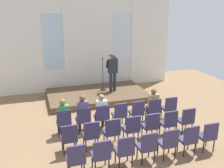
{
  "coord_description": "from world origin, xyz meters",
  "views": [
    {
      "loc": [
        -2.77,
        -6.71,
        4.18
      ],
      "look_at": [
        0.22,
        2.63,
        1.11
      ],
      "focal_mm": 41.29,
      "sensor_mm": 36.0,
      "label": 1
    }
  ],
  "objects_px": {
    "chair_r1_c5": "(169,122)",
    "chair_r2_c5": "(189,138)",
    "chair_r2_c4": "(169,142)",
    "chair_r0_c5": "(153,109)",
    "chair_r0_c0": "(64,121)",
    "chair_r0_c6": "(169,107)",
    "speaker": "(113,69)",
    "chair_r2_c6": "(208,135)",
    "audience_r0_c0": "(63,115)",
    "audience_r0_c5": "(153,103)",
    "chair_r1_c6": "(186,119)",
    "chair_r2_c2": "(125,149)",
    "chair_r0_c2": "(102,116)",
    "chair_r2_c1": "(101,153)",
    "chair_r0_c3": "(120,113)",
    "mic_stand": "(103,83)",
    "chair_r2_c0": "(76,158)",
    "chair_r0_c4": "(137,111)",
    "chair_r1_c2": "(112,130)",
    "audience_r0_c2": "(101,110)",
    "chair_r1_c1": "(91,133)",
    "chair_r0_c1": "(83,118)",
    "chair_r1_c3": "(132,127)",
    "chair_r2_c3": "(147,145)",
    "audience_r0_c1": "(83,112)",
    "chair_r1_c0": "(69,137)"
  },
  "relations": [
    {
      "from": "chair_r0_c5",
      "to": "chair_r2_c5",
      "type": "xyz_separation_m",
      "value": [
        0.0,
        -2.22,
        0.0
      ]
    },
    {
      "from": "chair_r1_c3",
      "to": "chair_r2_c1",
      "type": "relative_size",
      "value": 1.0
    },
    {
      "from": "chair_r0_c2",
      "to": "chair_r0_c6",
      "type": "relative_size",
      "value": 1.0
    },
    {
      "from": "chair_r1_c0",
      "to": "chair_r2_c4",
      "type": "bearing_deg",
      "value": -23.23
    },
    {
      "from": "chair_r2_c4",
      "to": "chair_r2_c6",
      "type": "distance_m",
      "value": 1.29
    },
    {
      "from": "speaker",
      "to": "chair_r2_c6",
      "type": "xyz_separation_m",
      "value": [
        1.19,
        -5.35,
        -0.76
      ]
    },
    {
      "from": "audience_r0_c0",
      "to": "chair_r2_c4",
      "type": "bearing_deg",
      "value": -41.7
    },
    {
      "from": "chair_r2_c1",
      "to": "chair_r0_c3",
      "type": "bearing_deg",
      "value": 59.78
    },
    {
      "from": "audience_r0_c0",
      "to": "audience_r0_c5",
      "type": "distance_m",
      "value": 3.23
    },
    {
      "from": "chair_r0_c0",
      "to": "chair_r0_c6",
      "type": "relative_size",
      "value": 1.0
    },
    {
      "from": "audience_r0_c5",
      "to": "chair_r1_c2",
      "type": "bearing_deg",
      "value": -148.41
    },
    {
      "from": "chair_r0_c4",
      "to": "chair_r2_c4",
      "type": "height_order",
      "value": "same"
    },
    {
      "from": "audience_r0_c0",
      "to": "chair_r2_c4",
      "type": "relative_size",
      "value": 1.35
    },
    {
      "from": "speaker",
      "to": "chair_r2_c1",
      "type": "distance_m",
      "value": 5.77
    },
    {
      "from": "chair_r1_c0",
      "to": "chair_r2_c6",
      "type": "distance_m",
      "value": 4.03
    },
    {
      "from": "chair_r2_c5",
      "to": "chair_r1_c0",
      "type": "bearing_deg",
      "value": 161.05
    },
    {
      "from": "chair_r0_c0",
      "to": "chair_r1_c6",
      "type": "xyz_separation_m",
      "value": [
        3.87,
        -1.11,
        0.0
      ]
    },
    {
      "from": "audience_r0_c0",
      "to": "chair_r1_c6",
      "type": "xyz_separation_m",
      "value": [
        3.87,
        -1.19,
        -0.17
      ]
    },
    {
      "from": "chair_r0_c2",
      "to": "chair_r1_c2",
      "type": "distance_m",
      "value": 1.11
    },
    {
      "from": "audience_r0_c0",
      "to": "chair_r2_c4",
      "type": "distance_m",
      "value": 3.46
    },
    {
      "from": "chair_r2_c2",
      "to": "chair_r2_c6",
      "type": "bearing_deg",
      "value": 0.0
    },
    {
      "from": "chair_r0_c5",
      "to": "chair_r2_c4",
      "type": "xyz_separation_m",
      "value": [
        -0.65,
        -2.22,
        0.0
      ]
    },
    {
      "from": "audience_r0_c0",
      "to": "audience_r0_c2",
      "type": "distance_m",
      "value": 1.29
    },
    {
      "from": "audience_r0_c1",
      "to": "audience_r0_c2",
      "type": "height_order",
      "value": "audience_r0_c1"
    },
    {
      "from": "chair_r0_c1",
      "to": "chair_r2_c3",
      "type": "relative_size",
      "value": 1.0
    },
    {
      "from": "chair_r2_c3",
      "to": "chair_r2_c5",
      "type": "bearing_deg",
      "value": 0.0
    },
    {
      "from": "audience_r0_c1",
      "to": "chair_r1_c2",
      "type": "xyz_separation_m",
      "value": [
        0.65,
        -1.19,
        -0.2
      ]
    },
    {
      "from": "chair_r2_c6",
      "to": "audience_r0_c2",
      "type": "bearing_deg",
      "value": 138.31
    },
    {
      "from": "chair_r0_c5",
      "to": "chair_r1_c3",
      "type": "relative_size",
      "value": 1.0
    },
    {
      "from": "chair_r1_c5",
      "to": "chair_r2_c5",
      "type": "relative_size",
      "value": 1.0
    },
    {
      "from": "chair_r1_c1",
      "to": "chair_r0_c3",
      "type": "bearing_deg",
      "value": 40.64
    },
    {
      "from": "audience_r0_c0",
      "to": "chair_r0_c5",
      "type": "relative_size",
      "value": 1.35
    },
    {
      "from": "chair_r0_c2",
      "to": "chair_r1_c2",
      "type": "relative_size",
      "value": 1.0
    },
    {
      "from": "audience_r0_c0",
      "to": "chair_r2_c5",
      "type": "distance_m",
      "value": 3.97
    },
    {
      "from": "chair_r1_c1",
      "to": "chair_r2_c0",
      "type": "xyz_separation_m",
      "value": [
        -0.65,
        -1.11,
        0.0
      ]
    },
    {
      "from": "chair_r0_c2",
      "to": "chair_r2_c1",
      "type": "xyz_separation_m",
      "value": [
        -0.65,
        -2.22,
        0.0
      ]
    },
    {
      "from": "chair_r1_c3",
      "to": "chair_r2_c2",
      "type": "bearing_deg",
      "value": -120.22
    },
    {
      "from": "audience_r0_c5",
      "to": "chair_r1_c6",
      "type": "xyz_separation_m",
      "value": [
        0.65,
        -1.19,
        -0.19
      ]
    },
    {
      "from": "chair_r0_c0",
      "to": "chair_r2_c2",
      "type": "bearing_deg",
      "value": -59.78
    },
    {
      "from": "chair_r0_c3",
      "to": "mic_stand",
      "type": "bearing_deg",
      "value": 84.08
    },
    {
      "from": "chair_r1_c5",
      "to": "chair_r1_c6",
      "type": "bearing_deg",
      "value": 0.0
    },
    {
      "from": "chair_r2_c1",
      "to": "chair_r2_c6",
      "type": "distance_m",
      "value": 3.23
    },
    {
      "from": "chair_r2_c0",
      "to": "chair_r2_c1",
      "type": "bearing_deg",
      "value": 0.0
    },
    {
      "from": "chair_r1_c5",
      "to": "chair_r2_c4",
      "type": "bearing_deg",
      "value": -120.22
    },
    {
      "from": "chair_r0_c3",
      "to": "chair_r1_c6",
      "type": "distance_m",
      "value": 2.23
    },
    {
      "from": "chair_r0_c4",
      "to": "chair_r1_c1",
      "type": "bearing_deg",
      "value": -150.22
    },
    {
      "from": "chair_r0_c1",
      "to": "audience_r0_c5",
      "type": "height_order",
      "value": "audience_r0_c5"
    },
    {
      "from": "chair_r0_c2",
      "to": "chair_r1_c6",
      "type": "distance_m",
      "value": 2.81
    },
    {
      "from": "audience_r0_c2",
      "to": "chair_r1_c3",
      "type": "height_order",
      "value": "audience_r0_c2"
    },
    {
      "from": "chair_r0_c2",
      "to": "chair_r1_c0",
      "type": "distance_m",
      "value": 1.7
    }
  ]
}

